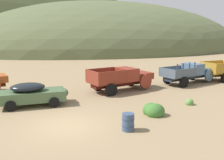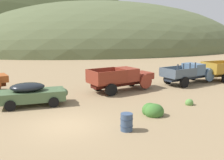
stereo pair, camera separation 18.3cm
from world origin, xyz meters
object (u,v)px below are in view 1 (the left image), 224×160
car_weathered_green (34,94)px  truck_chalk_blue (191,73)px  truck_rust_red (125,78)px  oil_drum_by_truck (128,122)px

car_weathered_green → truck_chalk_blue: truck_chalk_blue is taller
truck_chalk_blue → truck_rust_red: bearing=171.4°
car_weathered_green → truck_rust_red: (7.50, 2.08, 0.21)m
truck_rust_red → oil_drum_by_truck: (-3.44, -8.36, -0.58)m
truck_rust_red → truck_chalk_blue: truck_chalk_blue is taller
truck_rust_red → truck_chalk_blue: size_ratio=0.97×
car_weathered_green → truck_chalk_blue: 14.95m
car_weathered_green → truck_rust_red: size_ratio=0.77×
car_weathered_green → oil_drum_by_truck: 7.48m
truck_rust_red → truck_chalk_blue: bearing=-7.7°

